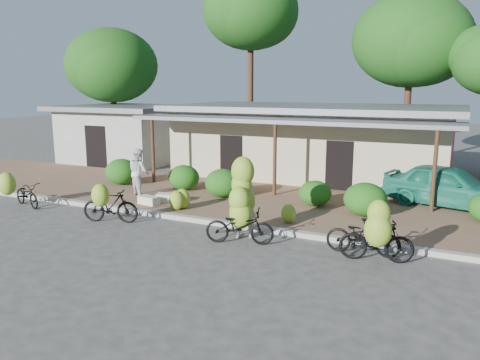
# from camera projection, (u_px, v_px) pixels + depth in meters

# --- Properties ---
(ground) EXTENTS (100.00, 100.00, 0.00)m
(ground) POSITION_uv_depth(u_px,v_px,m) (191.00, 246.00, 12.55)
(ground) COLOR #454240
(ground) RESTS_ON ground
(sidewalk) EXTENTS (60.00, 6.00, 0.12)m
(sidewalk) POSITION_uv_depth(u_px,v_px,m) (263.00, 203.00, 16.96)
(sidewalk) COLOR #8C624B
(sidewalk) RESTS_ON ground
(curb) EXTENTS (60.00, 0.25, 0.15)m
(curb) POSITION_uv_depth(u_px,v_px,m) (225.00, 224.00, 14.30)
(curb) COLOR #A8A399
(curb) RESTS_ON ground
(shop_main) EXTENTS (13.00, 8.50, 3.35)m
(shop_main) POSITION_uv_depth(u_px,v_px,m) (313.00, 140.00, 21.88)
(shop_main) COLOR #BDA98E
(shop_main) RESTS_ON ground
(shop_grey) EXTENTS (7.00, 6.00, 3.15)m
(shop_grey) POSITION_uv_depth(u_px,v_px,m) (126.00, 133.00, 26.61)
(shop_grey) COLOR #B0B0AA
(shop_grey) RESTS_ON ground
(tree_back_left) EXTENTS (5.69, 5.61, 7.71)m
(tree_back_left) POSITION_uv_depth(u_px,v_px,m) (111.00, 64.00, 28.85)
(tree_back_left) COLOR #442E1B
(tree_back_left) RESTS_ON ground
(tree_far_center) EXTENTS (5.66, 5.58, 10.76)m
(tree_far_center) POSITION_uv_depth(u_px,v_px,m) (249.00, 10.00, 27.52)
(tree_far_center) COLOR #442E1B
(tree_far_center) RESTS_ON ground
(tree_center_right) EXTENTS (6.15, 6.11, 9.02)m
(tree_center_right) POSITION_uv_depth(u_px,v_px,m) (408.00, 39.00, 24.53)
(tree_center_right) COLOR #442E1B
(tree_center_right) RESTS_ON ground
(hedge_0) EXTENTS (1.40, 1.26, 1.09)m
(hedge_0) POSITION_uv_depth(u_px,v_px,m) (122.00, 172.00, 19.77)
(hedge_0) COLOR #1A4F12
(hedge_0) RESTS_ON sidewalk
(hedge_1) EXTENTS (1.29, 1.16, 1.00)m
(hedge_1) POSITION_uv_depth(u_px,v_px,m) (184.00, 178.00, 18.71)
(hedge_1) COLOR #1A4F12
(hedge_1) RESTS_ON sidewalk
(hedge_2) EXTENTS (1.37, 1.23, 1.07)m
(hedge_2) POSITION_uv_depth(u_px,v_px,m) (223.00, 183.00, 17.46)
(hedge_2) COLOR #1A4F12
(hedge_2) RESTS_ON sidewalk
(hedge_3) EXTENTS (1.14, 1.02, 0.89)m
(hedge_3) POSITION_uv_depth(u_px,v_px,m) (315.00, 193.00, 16.20)
(hedge_3) COLOR #1A4F12
(hedge_3) RESTS_ON sidewalk
(hedge_4) EXTENTS (1.38, 1.24, 1.08)m
(hedge_4) POSITION_uv_depth(u_px,v_px,m) (365.00, 199.00, 14.92)
(hedge_4) COLOR #1A4F12
(hedge_4) RESTS_ON sidewalk
(bike_far_left) EXTENTS (1.77, 1.42, 1.33)m
(bike_far_left) POSITION_uv_depth(u_px,v_px,m) (22.00, 192.00, 16.43)
(bike_far_left) COLOR black
(bike_far_left) RESTS_ON ground
(bike_left) EXTENTS (1.86, 1.37, 1.37)m
(bike_left) POSITION_uv_depth(u_px,v_px,m) (109.00, 204.00, 14.50)
(bike_left) COLOR black
(bike_left) RESTS_ON ground
(bike_center) EXTENTS (1.97, 1.38, 2.31)m
(bike_center) POSITION_uv_depth(u_px,v_px,m) (241.00, 210.00, 12.81)
(bike_center) COLOR black
(bike_center) RESTS_ON ground
(bike_right) EXTENTS (1.83, 1.31, 1.69)m
(bike_right) POSITION_uv_depth(u_px,v_px,m) (377.00, 236.00, 11.12)
(bike_right) COLOR black
(bike_right) RESTS_ON ground
(bike_far_right) EXTENTS (1.89, 0.75, 0.98)m
(bike_far_right) POSITION_uv_depth(u_px,v_px,m) (363.00, 236.00, 11.81)
(bike_far_right) COLOR black
(bike_far_right) RESTS_ON ground
(loose_banana_a) EXTENTS (0.55, 0.47, 0.69)m
(loose_banana_a) POSITION_uv_depth(u_px,v_px,m) (182.00, 199.00, 15.86)
(loose_banana_a) COLOR #7BA82A
(loose_banana_a) RESTS_ON sidewalk
(loose_banana_b) EXTENTS (0.53, 0.45, 0.66)m
(loose_banana_b) POSITION_uv_depth(u_px,v_px,m) (176.00, 200.00, 15.66)
(loose_banana_b) COLOR #7BA82A
(loose_banana_b) RESTS_ON sidewalk
(loose_banana_c) EXTENTS (0.46, 0.40, 0.58)m
(loose_banana_c) POSITION_uv_depth(u_px,v_px,m) (288.00, 213.00, 14.19)
(loose_banana_c) COLOR #7BA82A
(loose_banana_c) RESTS_ON sidewalk
(sack_near) EXTENTS (0.93, 0.66, 0.30)m
(sack_near) POSITION_uv_depth(u_px,v_px,m) (168.00, 198.00, 16.82)
(sack_near) COLOR silver
(sack_near) RESTS_ON sidewalk
(sack_far) EXTENTS (0.80, 0.50, 0.28)m
(sack_far) POSITION_uv_depth(u_px,v_px,m) (149.00, 200.00, 16.49)
(sack_far) COLOR silver
(sack_far) RESTS_ON sidewalk
(vendor) EXTENTS (0.83, 0.77, 1.91)m
(vendor) POSITION_uv_depth(u_px,v_px,m) (244.00, 205.00, 13.02)
(vendor) COLOR gray
(vendor) RESTS_ON ground
(bystander) EXTENTS (1.09, 1.00, 1.79)m
(bystander) POSITION_uv_depth(u_px,v_px,m) (139.00, 172.00, 17.77)
(bystander) COLOR silver
(bystander) RESTS_ON sidewalk
(teal_van) EXTENTS (4.59, 2.74, 1.46)m
(teal_van) POSITION_uv_depth(u_px,v_px,m) (448.00, 186.00, 16.02)
(teal_van) COLOR #1B7B61
(teal_van) RESTS_ON sidewalk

